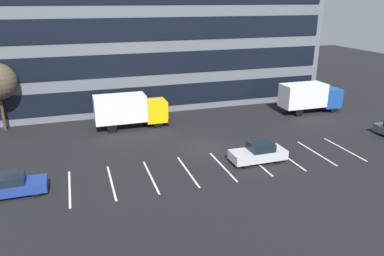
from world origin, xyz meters
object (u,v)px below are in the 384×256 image
box_truck_yellow (129,109)px  box_truck_blue (310,96)px  sedan_navy (14,185)px  sedan_silver (258,153)px

box_truck_yellow → box_truck_blue: 20.05m
sedan_navy → box_truck_blue: bearing=19.1°
box_truck_yellow → sedan_navy: (-9.32, -11.15, -1.20)m
box_truck_blue → sedan_silver: 15.77m
box_truck_yellow → sedan_silver: (8.24, -11.39, -1.13)m
box_truck_yellow → box_truck_blue: box_truck_yellow is taller
sedan_silver → sedan_navy: bearing=179.2°
box_truck_yellow → sedan_silver: 14.10m
sedan_navy → sedan_silver: bearing=-0.8°
box_truck_yellow → box_truck_blue: size_ratio=1.00×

